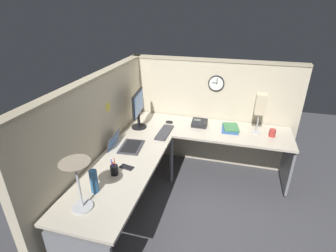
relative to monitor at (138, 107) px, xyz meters
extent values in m
plane|color=#47474C|center=(-0.26, -0.64, -1.02)|extent=(6.80, 6.80, 0.00)
cube|color=beige|center=(-0.62, 0.23, -0.25)|extent=(2.57, 0.10, 1.55)
cube|color=tan|center=(-0.62, 0.23, 0.54)|extent=(2.57, 0.12, 0.03)
cube|color=beige|center=(0.61, -0.90, -0.25)|extent=(0.10, 2.37, 1.55)
cube|color=tan|center=(0.61, -0.90, 0.54)|extent=(0.12, 2.37, 0.03)
cube|color=beige|center=(-0.63, -0.17, -0.31)|extent=(2.35, 0.66, 0.03)
cube|color=beige|center=(0.21, -1.24, -0.31)|extent=(0.66, 1.49, 0.03)
cylinder|color=slate|center=(-0.10, -0.48, -0.67)|extent=(0.05, 0.05, 0.70)
cube|color=slate|center=(0.21, -1.97, -0.67)|extent=(0.58, 0.03, 0.60)
cylinder|color=black|center=(0.00, 0.00, -0.28)|extent=(0.20, 0.20, 0.02)
cylinder|color=black|center=(0.00, 0.00, -0.18)|extent=(0.04, 0.04, 0.20)
cube|color=black|center=(0.00, 0.00, 0.06)|extent=(0.46, 0.09, 0.30)
cube|color=#4C84D8|center=(0.00, -0.02, 0.06)|extent=(0.42, 0.06, 0.26)
cube|color=#38383D|center=(-0.53, -0.10, -0.29)|extent=(0.36, 0.27, 0.02)
cube|color=black|center=(-0.53, -0.10, -0.28)|extent=(0.30, 0.20, 0.00)
cube|color=#38383D|center=(-0.55, 0.12, -0.25)|extent=(0.34, 0.10, 0.22)
cube|color=#4C84D8|center=(-0.55, 0.11, -0.25)|extent=(0.31, 0.08, 0.18)
cube|color=#38383D|center=(-0.07, -0.38, -0.28)|extent=(0.43, 0.15, 0.02)
ellipsoid|color=black|center=(0.24, -0.36, -0.28)|extent=(0.06, 0.10, 0.03)
cylinder|color=#B7BABF|center=(-1.55, -0.10, -0.29)|extent=(0.17, 0.17, 0.02)
cylinder|color=#B7BABF|center=(-1.55, -0.10, -0.09)|extent=(0.02, 0.02, 0.38)
cone|color=gray|center=(-1.55, -0.10, 0.11)|extent=(0.24, 0.24, 0.09)
cylinder|color=black|center=(-1.06, -0.15, -0.24)|extent=(0.08, 0.08, 0.10)
cylinder|color=#1E1EB2|center=(-1.07, -0.14, -0.18)|extent=(0.01, 0.02, 0.13)
cylinder|color=#B21E1E|center=(-1.05, -0.15, -0.18)|extent=(0.01, 0.02, 0.13)
cylinder|color=#D8591E|center=(-1.06, -0.13, -0.17)|extent=(0.03, 0.03, 0.01)
cube|color=black|center=(-0.92, -0.22, -0.29)|extent=(0.10, 0.15, 0.01)
cylinder|color=#26598C|center=(-1.34, -0.09, -0.18)|extent=(0.07, 0.07, 0.22)
cube|color=#232326|center=(0.27, -0.78, -0.26)|extent=(0.19, 0.20, 0.10)
cube|color=#8CA58C|center=(0.27, -0.75, -0.22)|extent=(0.01, 0.09, 0.04)
cube|color=#232326|center=(0.27, -0.86, -0.24)|extent=(0.19, 0.04, 0.04)
cube|color=#335999|center=(0.25, -1.19, -0.28)|extent=(0.29, 0.22, 0.02)
cube|color=#3F7F4C|center=(0.26, -1.20, -0.26)|extent=(0.29, 0.23, 0.02)
cylinder|color=#B7BABF|center=(0.25, -1.53, -0.29)|extent=(0.11, 0.11, 0.01)
cylinder|color=#B7BABF|center=(0.25, -1.53, -0.15)|extent=(0.02, 0.02, 0.27)
cube|color=beige|center=(0.25, -1.53, 0.11)|extent=(0.13, 0.13, 0.26)
cylinder|color=#B2332D|center=(0.20, -1.72, -0.25)|extent=(0.08, 0.08, 0.10)
cylinder|color=black|center=(0.56, -0.94, 0.24)|extent=(0.03, 0.22, 0.22)
cylinder|color=white|center=(0.54, -0.94, 0.24)|extent=(0.00, 0.19, 0.19)
cube|color=black|center=(0.54, -0.92, 0.25)|extent=(0.00, 0.06, 0.01)
cube|color=black|center=(0.54, -0.95, 0.27)|extent=(0.00, 0.01, 0.08)
cube|color=#EAD84C|center=(-0.47, 0.18, 0.16)|extent=(0.10, 0.00, 0.09)
camera|label=1|loc=(-2.94, -1.20, 1.23)|focal=27.54mm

